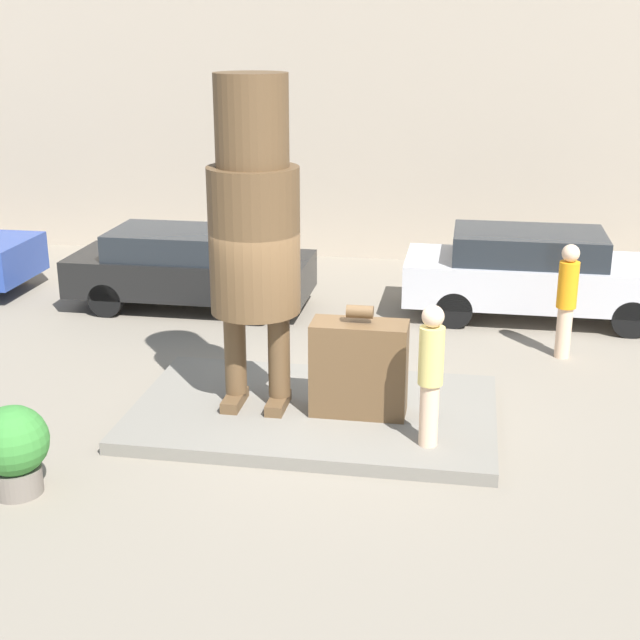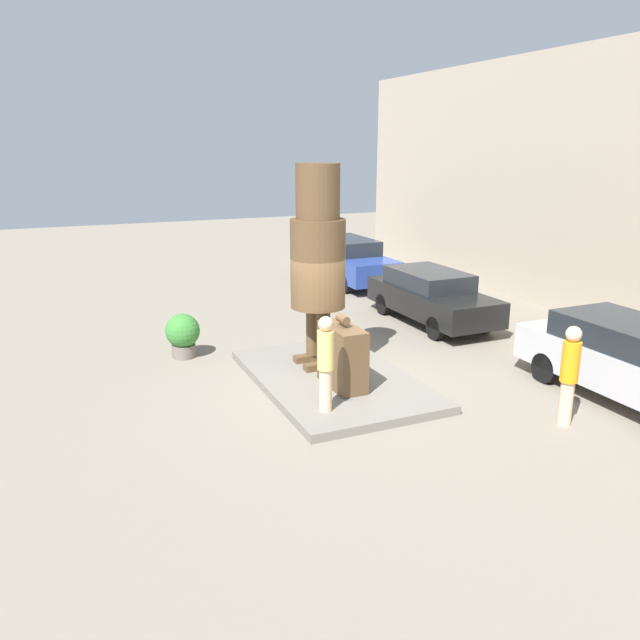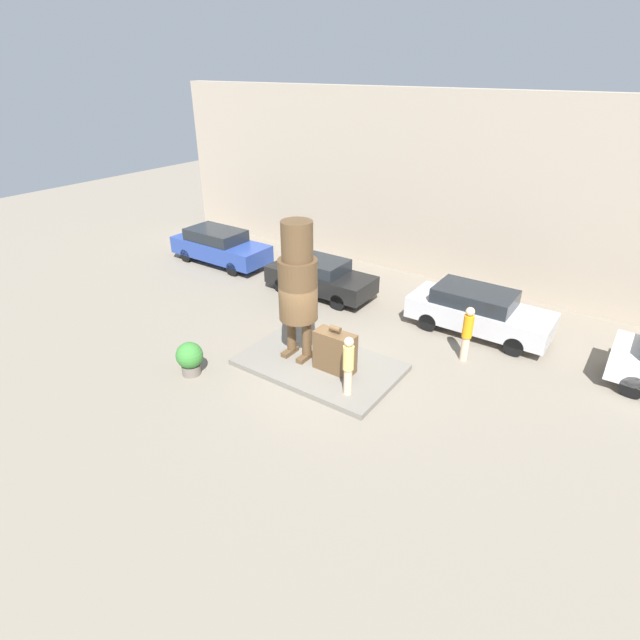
# 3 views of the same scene
# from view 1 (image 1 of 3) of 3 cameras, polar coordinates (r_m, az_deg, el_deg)

# --- Properties ---
(ground_plane) EXTENTS (60.00, 60.00, 0.00)m
(ground_plane) POSITION_cam_1_polar(r_m,az_deg,el_deg) (11.87, -0.39, -6.31)
(ground_plane) COLOR gray
(pedestal) EXTENTS (4.75, 2.98, 0.17)m
(pedestal) POSITION_cam_1_polar(r_m,az_deg,el_deg) (11.84, -0.39, -5.94)
(pedestal) COLOR slate
(pedestal) RESTS_ON ground_plane
(building_backdrop) EXTENTS (28.00, 0.60, 7.42)m
(building_backdrop) POSITION_cam_1_polar(r_m,az_deg,el_deg) (19.60, 4.29, 14.72)
(building_backdrop) COLOR tan
(building_backdrop) RESTS_ON ground_plane
(statue_figure) EXTENTS (1.15, 1.15, 4.26)m
(statue_figure) POSITION_cam_1_polar(r_m,az_deg,el_deg) (11.17, -4.26, 6.44)
(statue_figure) COLOR brown
(statue_figure) RESTS_ON pedestal
(giant_suitcase) EXTENTS (1.23, 0.55, 1.46)m
(giant_suitcase) POSITION_cam_1_polar(r_m,az_deg,el_deg) (11.41, 2.52, -3.07)
(giant_suitcase) COLOR brown
(giant_suitcase) RESTS_ON pedestal
(tourist) EXTENTS (0.30, 0.30, 1.75)m
(tourist) POSITION_cam_1_polar(r_m,az_deg,el_deg) (10.49, 7.10, -3.20)
(tourist) COLOR beige
(tourist) RESTS_ON pedestal
(parked_car_black) EXTENTS (4.35, 1.72, 1.45)m
(parked_car_black) POSITION_cam_1_polar(r_m,az_deg,el_deg) (16.38, -8.44, 3.39)
(parked_car_black) COLOR black
(parked_car_black) RESTS_ON ground_plane
(parked_car_silver) EXTENTS (4.69, 1.79, 1.55)m
(parked_car_silver) POSITION_cam_1_polar(r_m,az_deg,el_deg) (16.07, 13.71, 2.96)
(parked_car_silver) COLOR #B7B7BC
(parked_car_silver) RESTS_ON ground_plane
(planter_pot) EXTENTS (0.79, 0.79, 1.03)m
(planter_pot) POSITION_cam_1_polar(r_m,az_deg,el_deg) (10.42, -19.03, -7.69)
(planter_pot) COLOR #70665B
(planter_pot) RESTS_ON ground_plane
(worker_hivis) EXTENTS (0.31, 0.31, 1.81)m
(worker_hivis) POSITION_cam_1_polar(r_m,az_deg,el_deg) (14.19, 15.52, 1.47)
(worker_hivis) COLOR beige
(worker_hivis) RESTS_ON ground_plane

